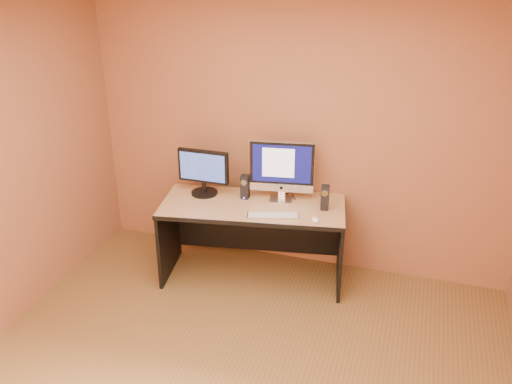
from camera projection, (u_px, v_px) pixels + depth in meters
walls at (221, 235)px, 3.24m from camera, size 4.00×4.00×2.60m
ceiling at (214, 8)px, 2.71m from camera, size 4.00×4.00×0.00m
desk at (253, 241)px, 5.03m from camera, size 1.74×0.99×0.76m
imac at (282, 171)px, 4.85m from camera, size 0.61×0.31×0.57m
second_monitor at (204, 172)px, 5.00m from camera, size 0.49×0.25×0.43m
speaker_left at (245, 187)px, 4.96m from camera, size 0.07×0.07×0.23m
speaker_right at (325, 198)px, 4.74m from camera, size 0.08×0.08×0.23m
keyboard at (273, 215)px, 4.66m from camera, size 0.46×0.24×0.02m
mouse at (315, 219)px, 4.57m from camera, size 0.09×0.12×0.04m
cable_a at (293, 195)px, 5.06m from camera, size 0.11×0.21×0.01m
cable_b at (286, 194)px, 5.07m from camera, size 0.07×0.18×0.01m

